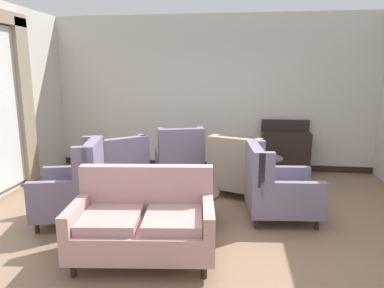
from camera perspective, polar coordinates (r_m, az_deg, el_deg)
The scene contains 13 objects.
ground at distance 4.53m, azimuth 0.20°, elevation -13.69°, with size 8.94×8.94×0.00m, color #896B51.
wall_back at distance 7.00m, azimuth 3.27°, elevation 8.22°, with size 6.55×0.08×3.03m, color beige.
baseboard_back at distance 7.19m, azimuth 3.10°, elevation -3.45°, with size 6.39×0.03×0.12m, color black.
coffee_table at distance 4.55m, azimuth -1.54°, elevation -8.42°, with size 0.98×0.98×0.45m.
porcelain_vase at distance 4.43m, azimuth -1.19°, elevation -6.21°, with size 0.15×0.15×0.31m.
settee at distance 3.78m, azimuth -7.92°, elevation -12.55°, with size 1.54×0.97×0.94m.
armchair_back_corner at distance 4.81m, azimuth 13.59°, elevation -7.12°, with size 0.98×0.90×1.00m.
armchair_beside_settee at distance 5.70m, azimuth -11.89°, elevation -4.04°, with size 1.12×1.12×0.97m.
armchair_foreground_right at distance 5.62m, azimuth 7.64°, elevation -4.10°, with size 1.05×1.06×0.97m.
armchair_near_window at distance 4.82m, azimuth -18.51°, elevation -6.91°, with size 0.98×0.95×1.08m.
armchair_near_sideboard at distance 5.94m, azimuth -2.06°, elevation -2.90°, with size 0.96×1.01×1.05m.
side_table at distance 5.43m, azimuth 11.58°, elevation -4.88°, with size 0.56×0.56×0.68m.
sideboard at distance 6.90m, azimuth 14.97°, elevation -0.96°, with size 0.91×0.36×1.04m.
Camera 1 is at (0.52, -4.05, 1.95)m, focal length 32.59 mm.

